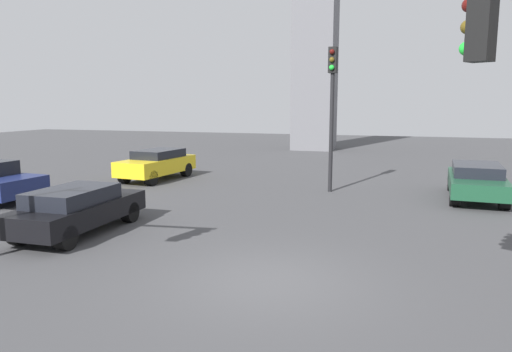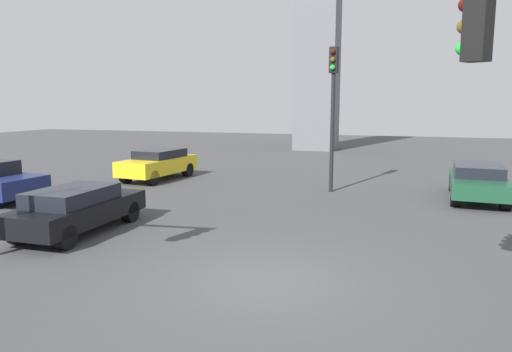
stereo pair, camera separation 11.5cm
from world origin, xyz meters
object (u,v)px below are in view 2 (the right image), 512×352
at_px(car_1, 478,180).
at_px(car_4, 158,163).
at_px(traffic_light_0, 333,93).
at_px(car_3, 77,208).

xyz_separation_m(car_1, car_4, (-13.73, 0.48, 0.04)).
relative_size(traffic_light_0, car_1, 1.20).
bearing_deg(car_4, traffic_light_0, 91.72).
bearing_deg(traffic_light_0, car_1, 96.18).
bearing_deg(car_1, car_4, -88.78).
distance_m(traffic_light_0, car_1, 6.37).
relative_size(traffic_light_0, car_4, 1.31).
distance_m(traffic_light_0, car_3, 10.64).
bearing_deg(car_1, traffic_light_0, -85.32).
bearing_deg(car_4, car_1, 94.00).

